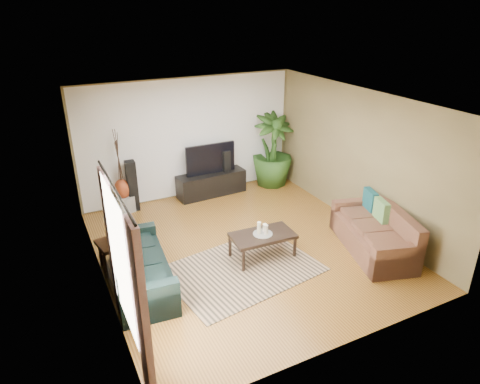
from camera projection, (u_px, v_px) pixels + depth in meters
floor at (245, 248)px, 7.88m from camera, size 5.50×5.50×0.00m
ceiling at (246, 102)px, 6.78m from camera, size 5.50×5.50×0.00m
wall_back at (189, 138)px, 9.58m from camera, size 5.00×0.00×5.00m
wall_front at (351, 259)px, 5.08m from camera, size 5.00×0.00×5.00m
wall_left at (95, 209)px, 6.31m from camera, size 0.00×5.50×5.50m
wall_right at (359, 158)px, 8.35m from camera, size 0.00×5.50×5.50m
backwall_panel at (189, 138)px, 9.57m from camera, size 4.90×0.00×4.90m
window_pane at (119, 259)px, 4.99m from camera, size 0.00×1.80×1.80m
curtain_near at (142, 314)px, 4.50m from camera, size 0.08×0.35×2.20m
curtain_far at (113, 247)px, 5.73m from camera, size 0.08×0.35×2.20m
curtain_rod at (114, 188)px, 4.64m from camera, size 0.03×1.90×0.03m
sofa_left at (140, 263)px, 6.67m from camera, size 1.01×2.01×0.85m
sofa_right at (373, 229)px, 7.66m from camera, size 1.37×2.08×0.85m
area_rug at (242, 269)px, 7.25m from camera, size 2.68×2.08×0.01m
coffee_table at (262, 245)px, 7.53m from camera, size 1.13×0.66×0.45m
candle_tray at (263, 234)px, 7.44m from camera, size 0.34×0.34×0.01m
candle_tall at (259, 228)px, 7.39m from camera, size 0.07×0.07×0.22m
candle_mid at (266, 230)px, 7.39m from camera, size 0.07×0.07×0.17m
candle_short at (265, 227)px, 7.49m from camera, size 0.07×0.07×0.14m
tv_stand at (211, 184)px, 9.97m from camera, size 1.63×0.56×0.53m
television at (210, 159)px, 9.72m from camera, size 1.18×0.06×0.69m
speaker_left at (132, 186)px, 9.11m from camera, size 0.21×0.23×1.12m
speaker_right at (225, 171)px, 10.02m from camera, size 0.22×0.24×1.02m
potted_plant at (272, 150)px, 10.29m from camera, size 1.02×1.02×1.76m
plant_pot at (271, 179)px, 10.60m from camera, size 0.33×0.33×0.25m
pedestal at (124, 204)px, 9.18m from camera, size 0.45×0.45×0.36m
vase at (122, 189)px, 9.04m from camera, size 0.33×0.33×0.46m
side_table at (115, 255)px, 7.18m from camera, size 0.58×0.58×0.53m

